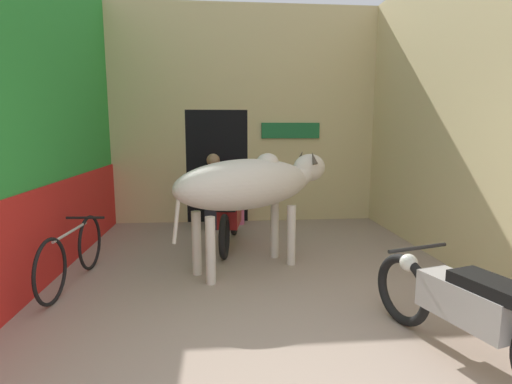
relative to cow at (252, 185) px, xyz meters
The scene contains 9 objects.
wall_left_shopfront 2.52m from the cow, behind, with size 0.25×5.32×3.83m.
wall_back_with_doorway 2.83m from the cow, 91.92° to the left, with size 4.72×0.93×3.83m.
wall_right_with_door 2.67m from the cow, ahead, with size 0.22×5.32×3.83m.
cow is the anchor object (origin of this frame).
motorcycle_near 2.62m from the cow, 57.71° to the right, with size 0.73×1.86×0.74m.
motorcycle_far 1.18m from the cow, 104.34° to the left, with size 0.58×1.79×0.72m.
bicycle 2.13m from the cow, behind, with size 0.44×1.65×0.67m.
shopkeeper_seated 2.16m from the cow, 103.40° to the left, with size 0.45×0.34×1.27m.
plastic_stool 2.42m from the cow, 91.52° to the left, with size 0.29×0.29×0.44m.
Camera 1 is at (-0.45, -1.89, 1.68)m, focal length 28.00 mm.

